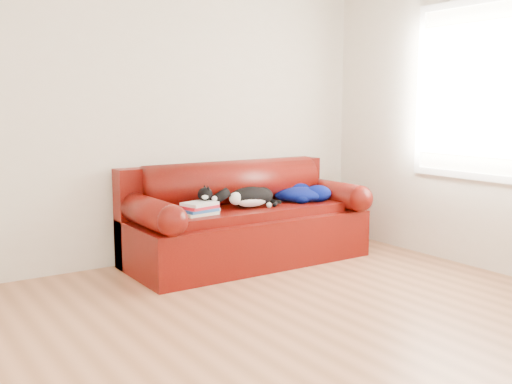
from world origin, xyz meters
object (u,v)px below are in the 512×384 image
book_stack (199,209)px  cat (251,198)px  blanket (302,194)px  sofa_base (247,235)px

book_stack → cat: 0.54m
cat → blanket: 0.59m
sofa_base → blanket: 0.66m
sofa_base → book_stack: 0.64m
book_stack → blanket: size_ratio=0.57×
book_stack → blanket: blanket is taller
book_stack → cat: size_ratio=0.49×
book_stack → blanket: (1.12, 0.08, 0.02)m
sofa_base → blanket: (0.57, -0.05, 0.33)m
cat → blanket: (0.59, 0.03, -0.02)m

